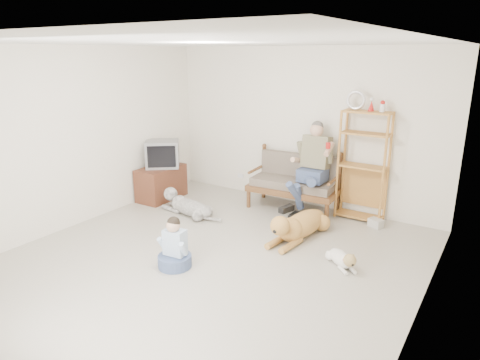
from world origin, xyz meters
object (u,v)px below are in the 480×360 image
Objects in this scene: etagere at (363,165)px; tv_stand at (161,183)px; loveseat at (295,181)px; golden_retriever at (298,226)px.

tv_stand is at bearing -163.57° from etagere.
loveseat is 0.97× the size of golden_retriever.
etagere is 1.51m from golden_retriever.
loveseat is 1.31m from golden_retriever.
golden_retriever is at bearing -6.21° from tv_stand.
etagere reaches higher than golden_retriever.
loveseat is at bearing 19.91° from tv_stand.
loveseat is at bearing -174.25° from etagere.
loveseat reaches higher than golden_retriever.
loveseat is at bearing 124.55° from golden_retriever.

